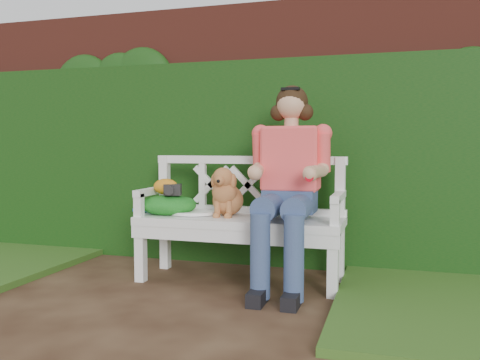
# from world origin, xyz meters

# --- Properties ---
(ground) EXTENTS (60.00, 60.00, 0.00)m
(ground) POSITION_xyz_m (0.00, 0.00, 0.00)
(ground) COLOR black
(brick_wall) EXTENTS (10.00, 0.30, 2.20)m
(brick_wall) POSITION_xyz_m (0.00, 1.90, 1.10)
(brick_wall) COLOR maroon
(brick_wall) RESTS_ON ground
(ivy_hedge) EXTENTS (10.00, 0.18, 1.70)m
(ivy_hedge) POSITION_xyz_m (0.00, 1.68, 0.85)
(ivy_hedge) COLOR #1F4211
(ivy_hedge) RESTS_ON ground
(garden_bench) EXTENTS (1.58, 0.60, 0.48)m
(garden_bench) POSITION_xyz_m (0.37, 1.09, 0.24)
(garden_bench) COLOR white
(garden_bench) RESTS_ON ground
(seated_woman) EXTENTS (0.79, 0.93, 1.41)m
(seated_woman) POSITION_xyz_m (0.74, 1.07, 0.71)
(seated_woman) COLOR #C73542
(seated_woman) RESTS_ON ground
(dog) EXTENTS (0.26, 0.35, 0.37)m
(dog) POSITION_xyz_m (0.26, 1.10, 0.66)
(dog) COLOR brown
(dog) RESTS_ON garden_bench
(tennis_racket) EXTENTS (0.75, 0.42, 0.03)m
(tennis_racket) POSITION_xyz_m (-0.05, 1.09, 0.50)
(tennis_racket) COLOR silver
(tennis_racket) RESTS_ON garden_bench
(green_bag) EXTENTS (0.44, 0.35, 0.15)m
(green_bag) POSITION_xyz_m (-0.19, 1.06, 0.55)
(green_bag) COLOR #1F7318
(green_bag) RESTS_ON garden_bench
(camera_item) EXTENTS (0.15, 0.13, 0.08)m
(camera_item) POSITION_xyz_m (-0.14, 1.04, 0.67)
(camera_item) COLOR black
(camera_item) RESTS_ON green_bag
(baseball_glove) EXTENTS (0.20, 0.15, 0.12)m
(baseball_glove) POSITION_xyz_m (-0.22, 1.07, 0.69)
(baseball_glove) COLOR orange
(baseball_glove) RESTS_ON green_bag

